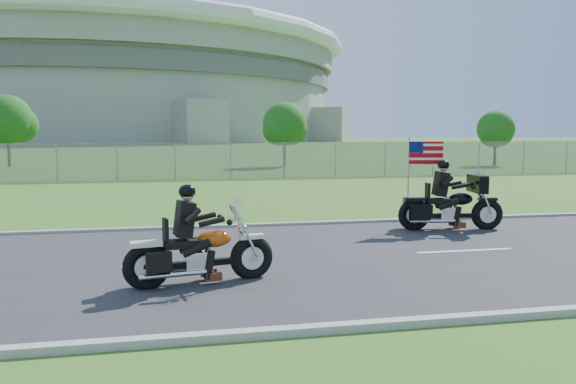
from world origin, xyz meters
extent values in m
plane|color=#405C1D|center=(0.00, 0.00, 0.00)|extent=(420.00, 420.00, 0.00)
cube|color=#28282B|center=(0.00, 0.00, 0.02)|extent=(120.00, 8.00, 0.04)
cube|color=#9E9B93|center=(0.00, 4.05, 0.05)|extent=(120.00, 0.18, 0.12)
cube|color=#9E9B93|center=(0.00, -4.05, 0.05)|extent=(120.00, 0.18, 0.12)
cube|color=gray|center=(-5.00, 20.00, 1.00)|extent=(60.00, 0.03, 2.00)
cylinder|color=#A3A099|center=(-20.00, 170.00, 10.00)|extent=(130.00, 130.00, 20.00)
cylinder|color=#605E5B|center=(-20.00, 170.00, 17.00)|extent=(132.00, 132.00, 4.00)
cylinder|color=#A3A099|center=(-20.00, 170.00, 23.00)|extent=(134.00, 134.00, 6.00)
torus|color=white|center=(-20.00, 170.00, 27.00)|extent=(140.40, 140.40, 4.40)
cylinder|color=#382316|center=(6.00, 30.00, 1.26)|extent=(0.22, 0.22, 2.52)
sphere|color=#194712|center=(6.00, 30.00, 3.15)|extent=(3.20, 3.20, 3.20)
sphere|color=#194712|center=(6.64, 30.48, 2.79)|extent=(2.40, 2.40, 2.40)
sphere|color=#194712|center=(5.44, 29.60, 2.70)|extent=(2.24, 2.24, 2.24)
cylinder|color=#382316|center=(-14.00, 34.00, 1.40)|extent=(0.22, 0.22, 2.80)
sphere|color=#194712|center=(-14.00, 34.00, 3.50)|extent=(3.60, 3.60, 3.60)
sphere|color=#194712|center=(-13.28, 34.54, 3.10)|extent=(2.70, 2.70, 2.70)
cylinder|color=#382316|center=(22.00, 28.00, 1.12)|extent=(0.22, 0.22, 2.24)
sphere|color=#194712|center=(22.00, 28.00, 2.80)|extent=(2.80, 2.80, 2.80)
sphere|color=#194712|center=(22.56, 28.42, 2.48)|extent=(2.10, 2.10, 2.10)
sphere|color=#194712|center=(21.51, 27.65, 2.40)|extent=(1.96, 1.96, 1.96)
torus|color=black|center=(-0.79, -1.27, 0.40)|extent=(0.80, 0.33, 0.78)
torus|color=black|center=(-2.55, -1.60, 0.40)|extent=(0.80, 0.33, 0.78)
ellipsoid|color=#C74E0E|center=(-1.44, -1.39, 0.78)|extent=(0.64, 0.44, 0.30)
cube|color=black|center=(-1.98, -1.50, 0.74)|extent=(0.63, 0.42, 0.13)
cube|color=black|center=(-1.93, -1.49, 1.15)|extent=(0.33, 0.46, 0.58)
sphere|color=black|center=(-1.88, -1.48, 1.60)|extent=(0.33, 0.33, 0.29)
cube|color=silver|center=(-1.03, -1.31, 1.29)|extent=(0.13, 0.49, 0.42)
torus|color=black|center=(5.95, 2.40, 0.43)|extent=(0.86, 0.33, 0.84)
torus|color=black|center=(4.04, 2.69, 0.43)|extent=(0.86, 0.33, 0.84)
ellipsoid|color=black|center=(5.24, 2.51, 0.84)|extent=(0.69, 0.46, 0.32)
cube|color=black|center=(4.65, 2.60, 0.79)|extent=(0.67, 0.43, 0.14)
cube|color=black|center=(4.71, 2.59, 1.24)|extent=(0.34, 0.49, 0.63)
sphere|color=black|center=(4.77, 2.58, 1.73)|extent=(0.35, 0.35, 0.31)
cube|color=black|center=(5.67, 2.44, 1.24)|extent=(0.39, 0.94, 0.46)
cube|color=#B70C11|center=(4.41, 2.87, 2.03)|extent=(0.90, 0.16, 0.59)
camera|label=1|loc=(-2.09, -10.82, 2.59)|focal=35.00mm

